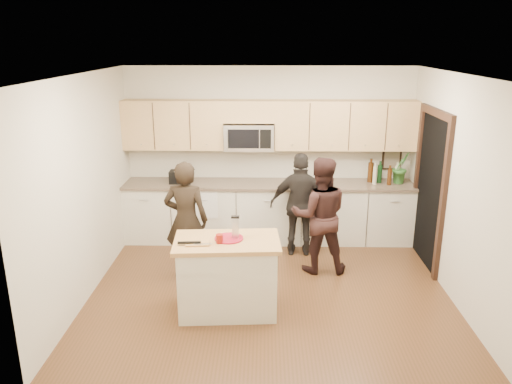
{
  "coord_description": "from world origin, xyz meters",
  "views": [
    {
      "loc": [
        -0.06,
        -5.78,
        3.08
      ],
      "look_at": [
        -0.18,
        0.35,
        1.2
      ],
      "focal_mm": 35.0,
      "sensor_mm": 36.0,
      "label": 1
    }
  ],
  "objects_px": {
    "woman_right": "(301,205)",
    "toaster": "(181,177)",
    "woman_left": "(186,220)",
    "island": "(227,276)",
    "woman_center": "(320,215)"
  },
  "relations": [
    {
      "from": "island",
      "to": "toaster",
      "type": "distance_m",
      "value": 2.45
    },
    {
      "from": "island",
      "to": "woman_left",
      "type": "xyz_separation_m",
      "value": [
        -0.61,
        0.91,
        0.35
      ]
    },
    {
      "from": "woman_right",
      "to": "toaster",
      "type": "bearing_deg",
      "value": -11.74
    },
    {
      "from": "toaster",
      "to": "woman_left",
      "type": "height_order",
      "value": "woman_left"
    },
    {
      "from": "toaster",
      "to": "woman_right",
      "type": "xyz_separation_m",
      "value": [
        1.84,
        -0.54,
        -0.27
      ]
    },
    {
      "from": "island",
      "to": "woman_left",
      "type": "bearing_deg",
      "value": 120.03
    },
    {
      "from": "woman_right",
      "to": "woman_left",
      "type": "bearing_deg",
      "value": 30.57
    },
    {
      "from": "toaster",
      "to": "woman_left",
      "type": "relative_size",
      "value": 0.21
    },
    {
      "from": "woman_right",
      "to": "island",
      "type": "bearing_deg",
      "value": 64.84
    },
    {
      "from": "toaster",
      "to": "woman_center",
      "type": "distance_m",
      "value": 2.34
    },
    {
      "from": "woman_left",
      "to": "woman_center",
      "type": "height_order",
      "value": "woman_center"
    },
    {
      "from": "island",
      "to": "woman_center",
      "type": "xyz_separation_m",
      "value": [
        1.17,
        1.12,
        0.35
      ]
    },
    {
      "from": "woman_left",
      "to": "woman_right",
      "type": "height_order",
      "value": "woman_left"
    },
    {
      "from": "woman_center",
      "to": "woman_right",
      "type": "xyz_separation_m",
      "value": [
        -0.22,
        0.55,
        -0.03
      ]
    },
    {
      "from": "woman_left",
      "to": "woman_right",
      "type": "bearing_deg",
      "value": -149.51
    }
  ]
}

